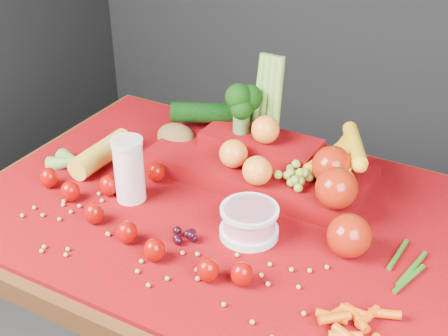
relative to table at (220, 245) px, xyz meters
The scene contains 12 objects.
table is the anchor object (origin of this frame).
red_cloth 0.10m from the table, ahead, with size 1.05×0.75×0.01m, color #7E0404.
milk_glass 0.27m from the table, 160.27° to the right, with size 0.07×0.07×0.15m.
yogurt_bowl 0.19m from the table, 30.08° to the right, with size 0.12×0.12×0.07m.
strawberry_scatter 0.24m from the table, 137.80° to the right, with size 0.58×0.28×0.05m.
dark_grape_cluster 0.19m from the table, 90.23° to the right, with size 0.06×0.05×0.03m, color black, non-canonical shape.
soybean_scatter 0.23m from the table, 90.00° to the right, with size 0.84×0.24×0.01m, color #AD984A, non-canonical shape.
corn_ear 0.39m from the table, behind, with size 0.18×0.23×0.06m.
potato 0.31m from the table, 142.70° to the left, with size 0.10×0.08×0.07m, color brown.
baby_carrot_pile 0.44m from the table, 28.32° to the right, with size 0.17×0.17×0.03m, color #C24206, non-canonical shape.
green_bean_pile 0.42m from the table, ahead, with size 0.14×0.12×0.01m, color #245513, non-canonical shape.
produce_mound 0.23m from the table, 68.76° to the left, with size 0.60×0.38×0.27m.
Camera 1 is at (0.56, -0.98, 1.54)m, focal length 50.00 mm.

